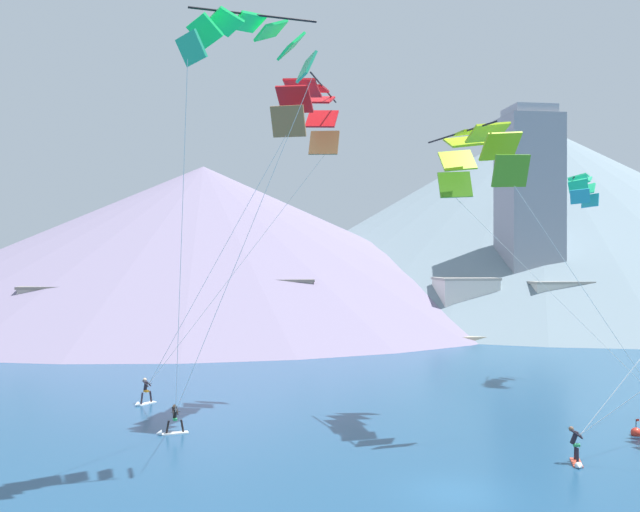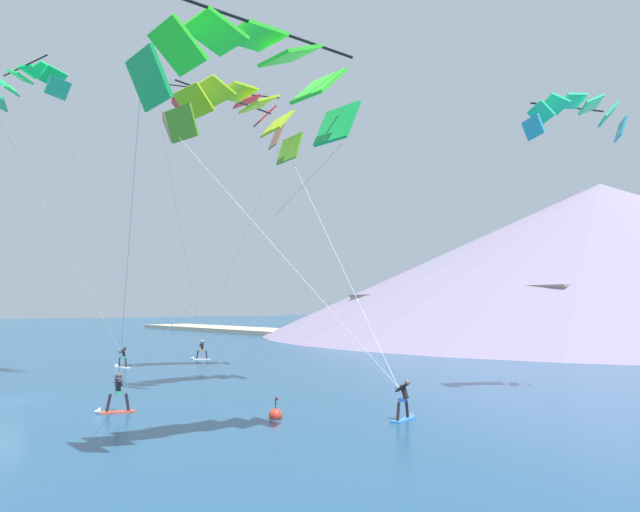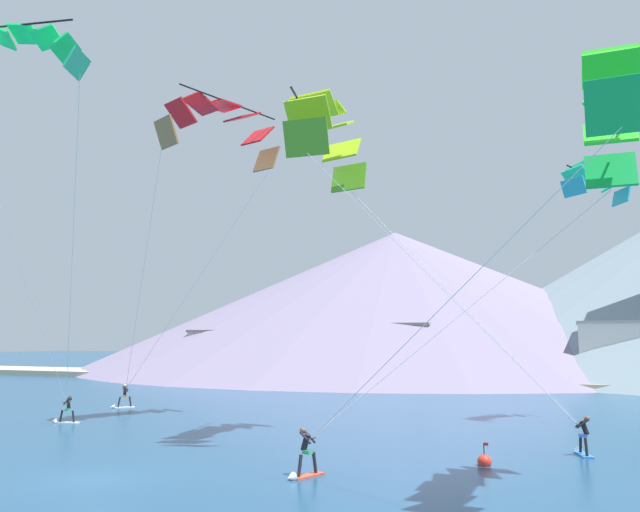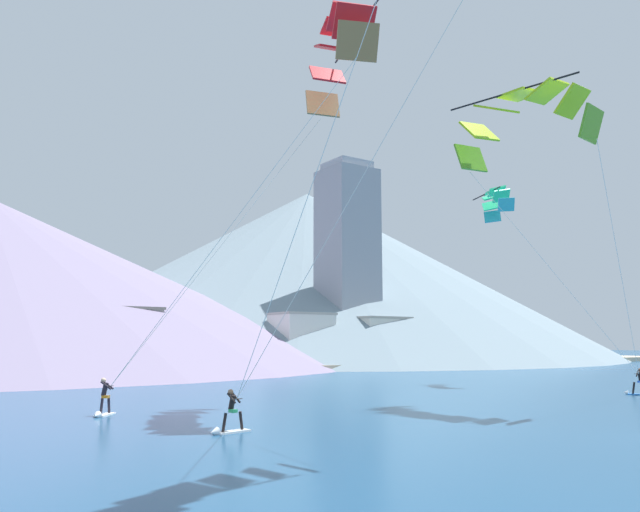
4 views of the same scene
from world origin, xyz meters
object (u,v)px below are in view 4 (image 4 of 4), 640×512
Objects in this scene: kitesurfer_near_lead at (228,421)px; parafoil_kite_distant_high_outer at (495,200)px; kitesurfer_mid_center at (637,386)px; parafoil_kite_far_left at (339,51)px; kitesurfer_far_left at (103,404)px; parafoil_kite_mid_center at (523,117)px.

kitesurfer_near_lead is 0.34× the size of parafoil_kite_distant_high_outer.
parafoil_kite_far_left is (-20.72, 3.39, 18.26)m from kitesurfer_mid_center.
parafoil_kite_far_left is 24.07m from parafoil_kite_distant_high_outer.
parafoil_kite_far_left is at bearing -158.97° from parafoil_kite_distant_high_outer.
kitesurfer_far_left is 36.02m from parafoil_kite_distant_high_outer.
parafoil_kite_mid_center is 0.83× the size of parafoil_kite_far_left.
parafoil_kite_mid_center reaches higher than kitesurfer_mid_center.
parafoil_kite_mid_center reaches higher than parafoil_kite_distant_high_outer.
parafoil_kite_mid_center is (17.24, -0.53, 15.15)m from kitesurfer_near_lead.
parafoil_kite_far_left is (10.45, -4.07, 18.25)m from kitesurfer_far_left.
kitesurfer_mid_center is 0.34× the size of parafoil_kite_distant_high_outer.
parafoil_kite_distant_high_outer reaches higher than kitesurfer_near_lead.
parafoil_kite_mid_center is 3.00× the size of parafoil_kite_distant_high_outer.
parafoil_kite_mid_center is at bearing -1.78° from kitesurfer_near_lead.
kitesurfer_mid_center is 32.05m from kitesurfer_far_left.
parafoil_kite_distant_high_outer is (30.26, 12.51, 14.61)m from kitesurfer_near_lead.
kitesurfer_far_left reaches higher than kitesurfer_near_lead.
kitesurfer_near_lead is at bearing -178.85° from kitesurfer_mid_center.
kitesurfer_near_lead is 0.09× the size of parafoil_kite_far_left.
parafoil_kite_far_left reaches higher than parafoil_kite_distant_high_outer.
kitesurfer_far_left is at bearing 158.75° from parafoil_kite_far_left.
parafoil_kite_mid_center is at bearing -134.95° from parafoil_kite_distant_high_outer.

